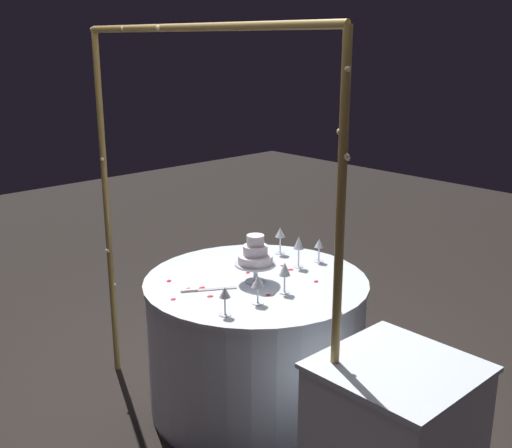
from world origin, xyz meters
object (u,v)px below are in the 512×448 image
object	(u,v)px
wine_glass_5	(319,245)
wine_glass_4	(285,271)
side_table	(393,446)
wine_glass_3	(280,234)
main_table	(256,342)
decorative_arch	(197,184)
cake_knife	(205,290)
tiered_cake	(255,256)
wine_glass_2	(299,244)
wine_glass_1	(225,295)
wine_glass_0	(258,283)

from	to	relation	value
wine_glass_5	wine_glass_4	bearing A→B (deg)	111.89
side_table	wine_glass_3	bearing A→B (deg)	-25.63
main_table	side_table	distance (m)	1.09
decorative_arch	cake_knife	bearing A→B (deg)	-51.70
wine_glass_5	cake_knife	xyz separation A→B (m)	(0.11, 0.76, -0.10)
decorative_arch	tiered_cake	bearing A→B (deg)	-94.11
wine_glass_4	main_table	bearing A→B (deg)	-4.03
side_table	wine_glass_4	size ratio (longest dim) A/B	4.58
main_table	wine_glass_2	bearing A→B (deg)	-93.57
wine_glass_4	cake_knife	world-z (taller)	wine_glass_4
side_table	wine_glass_1	xyz separation A→B (m)	(0.84, 0.20, 0.48)
decorative_arch	cake_knife	distance (m)	0.59
wine_glass_0	wine_glass_1	distance (m)	0.21
wine_glass_5	cake_knife	bearing A→B (deg)	82.00
side_table	wine_glass_0	bearing A→B (deg)	-0.24
side_table	wine_glass_5	xyz separation A→B (m)	(1.03, -0.68, 0.48)
decorative_arch	wine_glass_0	bearing A→B (deg)	-144.61
main_table	wine_glass_0	xyz separation A→B (m)	(-0.24, 0.21, 0.49)
wine_glass_2	decorative_arch	bearing A→B (deg)	88.31
decorative_arch	wine_glass_3	world-z (taller)	decorative_arch
side_table	cake_knife	distance (m)	1.20
wine_glass_3	wine_glass_4	bearing A→B (deg)	137.01
wine_glass_2	wine_glass_4	bearing A→B (deg)	122.85
main_table	cake_knife	bearing A→B (deg)	76.86
wine_glass_1	wine_glass_2	world-z (taller)	wine_glass_2
decorative_arch	tiered_cake	distance (m)	0.56
wine_glass_1	tiered_cake	bearing A→B (deg)	-61.80
main_table	wine_glass_2	size ratio (longest dim) A/B	6.69
wine_glass_1	wine_glass_0	bearing A→B (deg)	-91.73
wine_glass_4	wine_glass_1	bearing A→B (deg)	90.14
main_table	wine_glass_4	world-z (taller)	wine_glass_4
wine_glass_2	tiered_cake	bearing A→B (deg)	90.84
decorative_arch	cake_knife	world-z (taller)	decorative_arch
wine_glass_2	cake_knife	bearing A→B (deg)	81.72
tiered_cake	cake_knife	world-z (taller)	tiered_cake
main_table	wine_glass_0	bearing A→B (deg)	138.58
wine_glass_0	wine_glass_2	distance (m)	0.57
wine_glass_2	wine_glass_5	bearing A→B (deg)	-96.90
main_table	wine_glass_4	bearing A→B (deg)	175.97
decorative_arch	wine_glass_3	distance (m)	0.94
tiered_cake	wine_glass_4	distance (m)	0.21
side_table	wine_glass_5	distance (m)	1.33
main_table	wine_glass_3	distance (m)	0.68
wine_glass_0	wine_glass_2	bearing A→B (deg)	-67.24
side_table	tiered_cake	world-z (taller)	tiered_cake
wine_glass_1	cake_knife	world-z (taller)	wine_glass_1
tiered_cake	wine_glass_5	world-z (taller)	tiered_cake
wine_glass_3	wine_glass_0	bearing A→B (deg)	126.67
wine_glass_3	wine_glass_5	bearing A→B (deg)	-166.24
main_table	wine_glass_5	world-z (taller)	wine_glass_5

